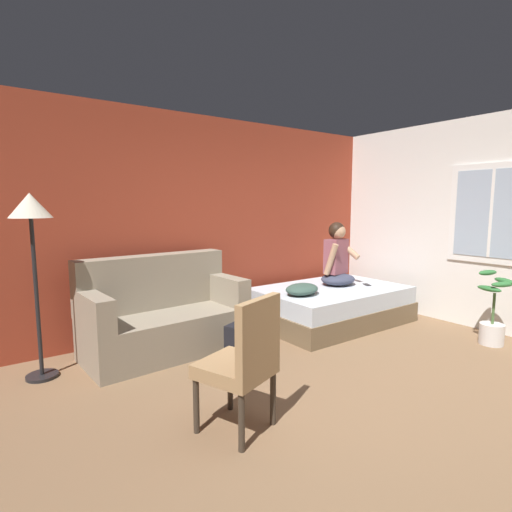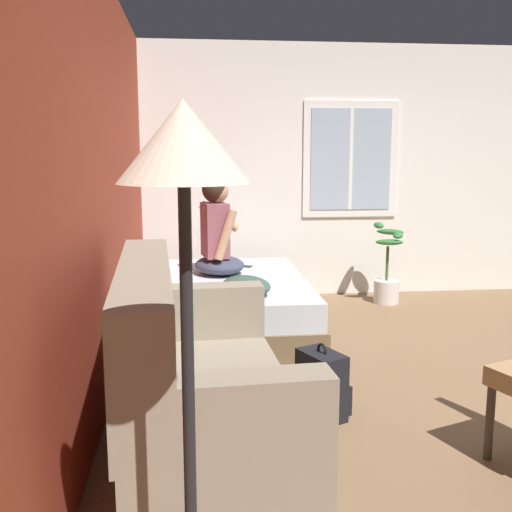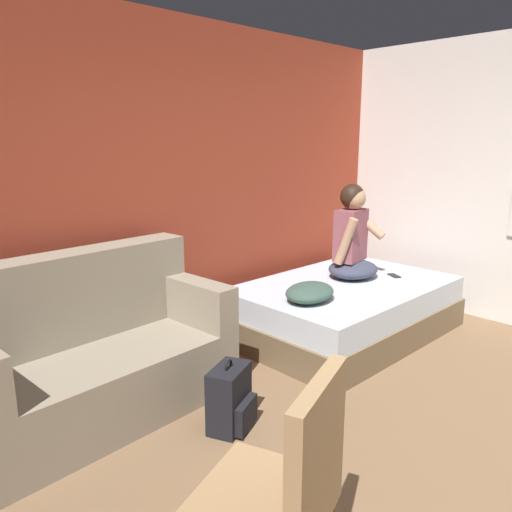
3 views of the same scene
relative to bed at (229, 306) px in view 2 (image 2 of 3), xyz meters
The scene contains 11 objects.
ground_plane 2.35m from the bed, 129.57° to the right, with size 40.00×40.00×0.00m, color brown.
wall_back_accent 2.08m from the bed, 148.40° to the left, with size 10.63×0.16×2.70m, color #993823.
wall_side_with_window 2.54m from the bed, 52.10° to the right, with size 0.19×6.69×2.70m.
bed is the anchor object (origin of this frame).
couch 2.31m from the bed, behind, with size 1.74×0.92×1.04m.
person_seated 0.64m from the bed, 23.94° to the left, with size 0.59×0.52×0.88m.
backpack 1.83m from the bed, 165.98° to the right, with size 0.35×0.32×0.46m.
throw_pillow 0.70m from the bed, behind, with size 0.48×0.36×0.14m, color #385147.
cell_phone 0.61m from the bed, 18.86° to the right, with size 0.07×0.14×0.01m, color black.
floor_lamp 3.69m from the bed, behind, with size 0.36×0.36×1.70m.
potted_plant 1.90m from the bed, 63.52° to the right, with size 0.39×0.37×0.85m.
Camera 2 is at (-3.60, 2.12, 1.56)m, focal length 42.00 mm.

